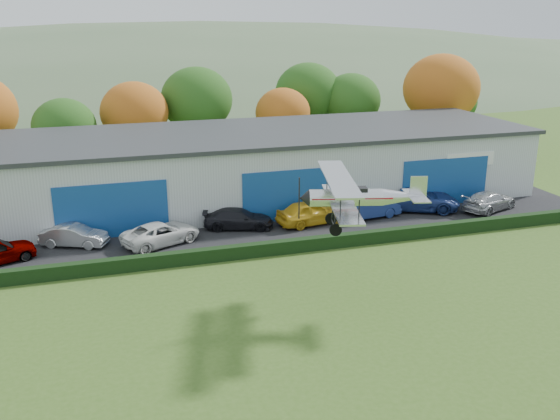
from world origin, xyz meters
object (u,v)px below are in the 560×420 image
object	(u,v)px
car_1	(74,236)
biplane	(357,196)
car_6	(418,199)
car_5	(368,207)
car_4	(311,212)
car_3	(238,219)
car_2	(161,233)
hangar	(268,164)
car_7	(489,201)

from	to	relation	value
car_1	biplane	world-z (taller)	biplane
car_6	car_5	bearing A→B (deg)	122.92
car_1	car_4	distance (m)	15.40
car_3	car_5	distance (m)	9.22
car_5	car_3	bearing A→B (deg)	78.90
car_3	car_4	bearing A→B (deg)	-80.40
car_5	car_4	bearing A→B (deg)	83.35
car_1	car_2	distance (m)	5.31
car_2	car_6	world-z (taller)	car_6
car_2	car_3	world-z (taller)	car_2
car_3	biplane	distance (m)	13.28
car_3	car_5	world-z (taller)	car_5
car_4	biplane	size ratio (longest dim) A/B	0.69
car_5	hangar	bearing A→B (deg)	28.06
hangar	car_6	distance (m)	11.72
hangar	car_4	bearing A→B (deg)	-82.27
hangar	car_5	xyz separation A→B (m)	(5.24, -7.19, -1.84)
car_4	biplane	world-z (taller)	biplane
hangar	biplane	distance (m)	18.97
biplane	car_3	bearing A→B (deg)	118.39
car_1	car_7	bearing A→B (deg)	-69.29
hangar	car_1	xyz separation A→B (m)	(-14.40, -6.92, -1.94)
car_4	car_6	size ratio (longest dim) A/B	0.82
car_1	car_5	world-z (taller)	car_5
car_2	biplane	size ratio (longest dim) A/B	0.70
hangar	car_4	world-z (taller)	hangar
car_3	car_6	world-z (taller)	car_6
car_4	car_1	bearing A→B (deg)	79.34
car_3	car_1	bearing A→B (deg)	107.69
car_6	car_7	xyz separation A→B (m)	(4.94, -1.60, -0.12)
hangar	car_7	world-z (taller)	hangar
car_1	car_6	size ratio (longest dim) A/B	0.69
car_3	car_4	xyz separation A→B (m)	(4.96, -0.59, 0.15)
car_4	hangar	bearing A→B (deg)	-1.56
car_2	biplane	xyz separation A→B (m)	(8.28, -10.61, 4.67)
car_2	car_7	world-z (taller)	car_7
car_4	car_7	world-z (taller)	car_4
car_6	car_7	world-z (taller)	car_6
car_4	car_6	world-z (taller)	car_4
car_3	car_7	bearing A→B (deg)	-78.14
hangar	biplane	xyz separation A→B (m)	(-0.95, -18.75, 2.75)
car_1	car_4	size ratio (longest dim) A/B	0.84
car_2	car_4	size ratio (longest dim) A/B	1.02
car_3	hangar	bearing A→B (deg)	-14.22
car_2	car_4	distance (m)	10.26
car_1	car_6	world-z (taller)	car_6
car_3	biplane	xyz separation A→B (m)	(3.01, -12.06, 4.68)
car_4	car_6	bearing A→B (deg)	-94.52
car_2	car_5	size ratio (longest dim) A/B	1.06
car_5	biplane	world-z (taller)	biplane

